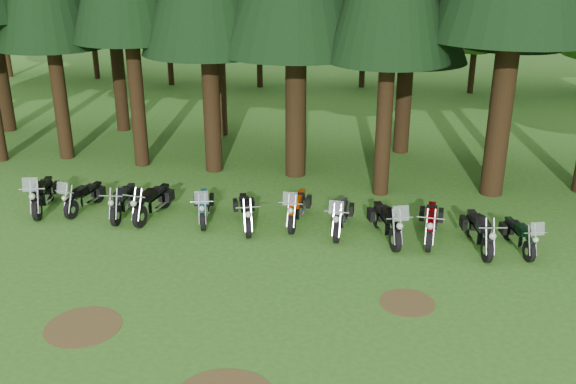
# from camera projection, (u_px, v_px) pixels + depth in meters

# --- Properties ---
(ground) EXTENTS (120.00, 120.00, 0.00)m
(ground) POSITION_uv_depth(u_px,v_px,m) (229.00, 296.00, 16.41)
(ground) COLOR #2D611F
(ground) RESTS_ON ground
(decid_2) EXTENTS (6.72, 6.53, 8.40)m
(decid_2) POSITION_uv_depth(u_px,v_px,m) (170.00, 5.00, 39.12)
(decid_2) COLOR #312010
(decid_2) RESTS_ON ground
(decid_3) EXTENTS (6.12, 5.95, 7.65)m
(decid_3) POSITION_uv_depth(u_px,v_px,m) (263.00, 14.00, 38.63)
(decid_3) COLOR #312010
(decid_3) RESTS_ON ground
(decid_4) EXTENTS (5.93, 5.76, 7.41)m
(decid_4) POSITION_uv_depth(u_px,v_px,m) (369.00, 16.00, 38.70)
(decid_4) COLOR #312010
(decid_4) RESTS_ON ground
(dirt_patch_0) EXTENTS (1.80, 1.80, 0.01)m
(dirt_patch_0) POSITION_uv_depth(u_px,v_px,m) (83.00, 327.00, 15.09)
(dirt_patch_0) COLOR #4C3D1E
(dirt_patch_0) RESTS_ON ground
(dirt_patch_1) EXTENTS (1.40, 1.40, 0.01)m
(dirt_patch_1) POSITION_uv_depth(u_px,v_px,m) (407.00, 303.00, 16.10)
(dirt_patch_1) COLOR #4C3D1E
(dirt_patch_1) RESTS_ON ground
(motorcycle_0) EXTENTS (1.04, 2.49, 1.59)m
(motorcycle_0) POSITION_uv_depth(u_px,v_px,m) (43.00, 195.00, 21.53)
(motorcycle_0) COLOR black
(motorcycle_0) RESTS_ON ground
(motorcycle_1) EXTENTS (0.57, 2.18, 1.37)m
(motorcycle_1) POSITION_uv_depth(u_px,v_px,m) (84.00, 198.00, 21.54)
(motorcycle_1) COLOR black
(motorcycle_1) RESTS_ON ground
(motorcycle_2) EXTENTS (0.41, 2.31, 0.94)m
(motorcycle_2) POSITION_uv_depth(u_px,v_px,m) (124.00, 202.00, 21.13)
(motorcycle_2) COLOR black
(motorcycle_2) RESTS_ON ground
(motorcycle_3) EXTENTS (0.45, 2.41, 0.98)m
(motorcycle_3) POSITION_uv_depth(u_px,v_px,m) (153.00, 203.00, 21.00)
(motorcycle_3) COLOR black
(motorcycle_3) RESTS_ON ground
(motorcycle_4) EXTENTS (0.88, 2.23, 1.41)m
(motorcycle_4) POSITION_uv_depth(u_px,v_px,m) (203.00, 207.00, 20.75)
(motorcycle_4) COLOR black
(motorcycle_4) RESTS_ON ground
(motorcycle_5) EXTENTS (0.89, 2.20, 0.93)m
(motorcycle_5) POSITION_uv_depth(u_px,v_px,m) (245.00, 213.00, 20.28)
(motorcycle_5) COLOR black
(motorcycle_5) RESTS_ON ground
(motorcycle_6) EXTENTS (0.44, 2.35, 1.48)m
(motorcycle_6) POSITION_uv_depth(u_px,v_px,m) (297.00, 209.00, 20.52)
(motorcycle_6) COLOR black
(motorcycle_6) RESTS_ON ground
(motorcycle_7) EXTENTS (0.43, 2.31, 1.46)m
(motorcycle_7) POSITION_uv_depth(u_px,v_px,m) (340.00, 217.00, 19.92)
(motorcycle_7) COLOR black
(motorcycle_7) RESTS_ON ground
(motorcycle_8) EXTENTS (1.14, 2.42, 1.56)m
(motorcycle_8) POSITION_uv_depth(u_px,v_px,m) (387.00, 223.00, 19.40)
(motorcycle_8) COLOR black
(motorcycle_8) RESTS_ON ground
(motorcycle_9) EXTENTS (0.39, 2.44, 0.99)m
(motorcycle_9) POSITION_uv_depth(u_px,v_px,m) (430.00, 224.00, 19.41)
(motorcycle_9) COLOR black
(motorcycle_9) RESTS_ON ground
(motorcycle_10) EXTENTS (0.61, 2.41, 0.99)m
(motorcycle_10) POSITION_uv_depth(u_px,v_px,m) (479.00, 233.00, 18.82)
(motorcycle_10) COLOR black
(motorcycle_10) RESTS_ON ground
(motorcycle_11) EXTENTS (0.82, 2.07, 1.32)m
(motorcycle_11) POSITION_uv_depth(u_px,v_px,m) (519.00, 236.00, 18.72)
(motorcycle_11) COLOR black
(motorcycle_11) RESTS_ON ground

